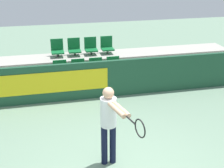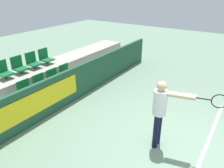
{
  "view_description": "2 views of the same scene",
  "coord_description": "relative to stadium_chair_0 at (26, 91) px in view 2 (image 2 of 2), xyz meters",
  "views": [
    {
      "loc": [
        -1.31,
        -4.76,
        4.02
      ],
      "look_at": [
        0.21,
        1.9,
        1.19
      ],
      "focal_mm": 50.0,
      "sensor_mm": 36.0,
      "label": 1
    },
    {
      "loc": [
        -4.35,
        -0.93,
        3.63
      ],
      "look_at": [
        0.02,
        1.95,
        1.21
      ],
      "focal_mm": 35.0,
      "sensor_mm": 36.0,
      "label": 2
    }
  ],
  "objects": [
    {
      "name": "ground_plane",
      "position": [
        0.86,
        -4.5,
        -0.67
      ],
      "size": [
        30.0,
        30.0,
        0.0
      ],
      "primitive_type": "plane",
      "color": "gray"
    },
    {
      "name": "court_baseline",
      "position": [
        0.86,
        -5.04,
        -0.67
      ],
      "size": [
        5.51,
        0.08,
        0.01
      ],
      "color": "white",
      "rests_on": "ground"
    },
    {
      "name": "barrier_wall",
      "position": [
        0.81,
        -0.72,
        -0.1
      ],
      "size": [
        10.91,
        0.14,
        1.14
      ],
      "color": "#1E4C33",
      "rests_on": "ground"
    },
    {
      "name": "bleacher_tier_front",
      "position": [
        0.86,
        -0.13,
        -0.46
      ],
      "size": [
        10.51,
        1.02,
        0.43
      ],
      "color": "#ADA89E",
      "rests_on": "ground"
    },
    {
      "name": "bleacher_tier_middle",
      "position": [
        0.86,
        0.9,
        -0.25
      ],
      "size": [
        10.51,
        1.02,
        0.85
      ],
      "color": "#ADA89E",
      "rests_on": "ground"
    },
    {
      "name": "stadium_chair_0",
      "position": [
        0.0,
        0.0,
        0.0
      ],
      "size": [
        0.42,
        0.42,
        0.57
      ],
      "color": "#333333",
      "rests_on": "bleacher_tier_front"
    },
    {
      "name": "stadium_chair_1",
      "position": [
        0.57,
        0.0,
        0.0
      ],
      "size": [
        0.42,
        0.42,
        0.57
      ],
      "color": "#333333",
      "rests_on": "bleacher_tier_front"
    },
    {
      "name": "stadium_chair_2",
      "position": [
        1.14,
        0.0,
        0.0
      ],
      "size": [
        0.42,
        0.42,
        0.57
      ],
      "color": "#333333",
      "rests_on": "bleacher_tier_front"
    },
    {
      "name": "stadium_chair_3",
      "position": [
        1.71,
        0.0,
        0.0
      ],
      "size": [
        0.42,
        0.42,
        0.57
      ],
      "color": "#333333",
      "rests_on": "bleacher_tier_front"
    },
    {
      "name": "stadium_chair_4",
      "position": [
        0.0,
        1.02,
        0.43
      ],
      "size": [
        0.42,
        0.42,
        0.57
      ],
      "color": "#333333",
      "rests_on": "bleacher_tier_middle"
    },
    {
      "name": "stadium_chair_5",
      "position": [
        0.57,
        1.02,
        0.43
      ],
      "size": [
        0.42,
        0.42,
        0.57
      ],
      "color": "#333333",
      "rests_on": "bleacher_tier_middle"
    },
    {
      "name": "stadium_chair_6",
      "position": [
        1.14,
        1.02,
        0.43
      ],
      "size": [
        0.42,
        0.42,
        0.57
      ],
      "color": "#333333",
      "rests_on": "bleacher_tier_middle"
    },
    {
      "name": "stadium_chair_7",
      "position": [
        1.71,
        1.02,
        0.43
      ],
      "size": [
        0.42,
        0.42,
        0.57
      ],
      "color": "#333333",
      "rests_on": "bleacher_tier_middle"
    },
    {
      "name": "tennis_player",
      "position": [
        0.69,
        -4.04,
        0.39
      ],
      "size": [
        0.48,
        1.47,
        1.71
      ],
      "rotation": [
        0.0,
        0.0,
        0.24
      ],
      "color": "black",
      "rests_on": "ground"
    }
  ]
}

